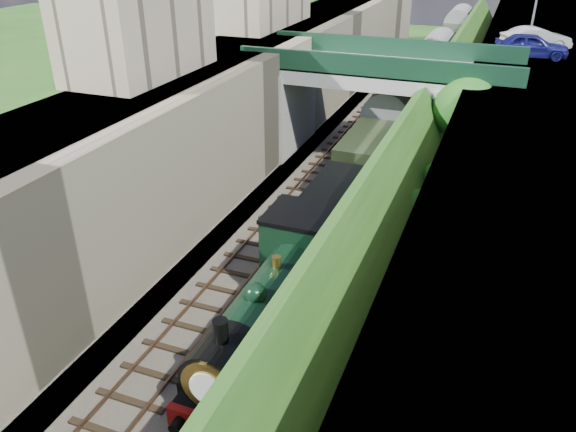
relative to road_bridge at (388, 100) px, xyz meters
The scene contains 17 objects.
trackbed 5.72m from the road_bridge, 103.28° to the right, with size 10.00×90.00×0.20m, color #473F38.
retaining_wall 7.61m from the road_bridge, 148.17° to the right, with size 1.00×90.00×7.00m, color #756B56.
street_plateau_left 10.73m from the road_bridge, 158.09° to the right, with size 6.00×90.00×7.00m, color #262628.
street_plateau_right 9.49m from the road_bridge, 25.06° to the right, with size 8.00×90.00×6.25m, color #262628.
embankment_slope 7.83m from the road_bridge, 58.65° to the right, with size 4.52×90.00×6.38m.
track_left 6.27m from the road_bridge, 126.35° to the right, with size 2.50×90.00×0.20m.
track_right 5.54m from the road_bridge, 86.34° to the right, with size 2.50×90.00×0.20m.
road_bridge is the anchor object (origin of this frame).
building_near 15.27m from the road_bridge, 136.24° to the right, with size 4.00×8.00×4.00m, color gray.
tree 5.87m from the road_bridge, 31.67° to the right, with size 3.60×3.80×6.60m.
car_blue 9.51m from the road_bridge, 32.49° to the left, with size 1.76×4.38×1.49m, color navy.
car_silver 11.41m from the road_bridge, 44.19° to the left, with size 1.53×4.38×1.44m, color #ACABB0.
locomotive 19.02m from the road_bridge, 89.22° to the right, with size 3.10×10.22×3.83m.
tender 11.79m from the road_bridge, 88.73° to the right, with size 2.70×6.00×3.05m.
coach_front 2.31m from the road_bridge, 76.55° to the left, with size 2.90×18.00×3.70m.
coach_middle 19.97m from the road_bridge, 89.26° to the left, with size 2.90×18.00×3.70m.
coach_rear 38.72m from the road_bridge, 89.62° to the left, with size 2.90×18.00×3.70m.
Camera 1 is at (7.40, -9.65, 13.71)m, focal length 35.00 mm.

